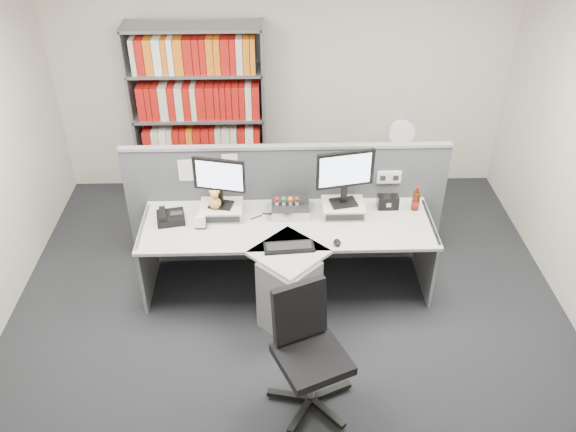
{
  "coord_description": "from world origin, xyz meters",
  "views": [
    {
      "loc": [
        -0.12,
        -3.54,
        3.8
      ],
      "look_at": [
        0.0,
        0.65,
        0.92
      ],
      "focal_mm": 37.56,
      "sensor_mm": 36.0,
      "label": 1
    }
  ],
  "objects_px": {
    "keyboard": "(289,247)",
    "desk_fan": "(401,135)",
    "mouse": "(337,242)",
    "shelving_unit": "(200,119)",
    "desk_phone": "(170,217)",
    "speaker": "(388,202)",
    "filing_cabinet": "(395,187)",
    "monitor_right": "(345,174)",
    "cola_bottle": "(416,201)",
    "desktop_pc": "(290,208)",
    "desk_calendar": "(200,223)",
    "monitor_left": "(219,179)",
    "desk": "(288,263)",
    "office_chair": "(307,347)"
  },
  "relations": [
    {
      "from": "desk",
      "to": "desk_phone",
      "type": "xyz_separation_m",
      "value": [
        -1.04,
        0.3,
        0.3
      ]
    },
    {
      "from": "keyboard",
      "to": "desk_calendar",
      "type": "xyz_separation_m",
      "value": [
        -0.77,
        0.32,
        0.04
      ]
    },
    {
      "from": "keyboard",
      "to": "desk_phone",
      "type": "xyz_separation_m",
      "value": [
        -1.05,
        0.43,
        0.03
      ]
    },
    {
      "from": "shelving_unit",
      "to": "office_chair",
      "type": "bearing_deg",
      "value": -70.92
    },
    {
      "from": "desk_phone",
      "to": "office_chair",
      "type": "xyz_separation_m",
      "value": [
        1.15,
        -1.37,
        -0.22
      ]
    },
    {
      "from": "mouse",
      "to": "shelving_unit",
      "type": "xyz_separation_m",
      "value": [
        -1.31,
        1.94,
        0.24
      ]
    },
    {
      "from": "mouse",
      "to": "monitor_right",
      "type": "bearing_deg",
      "value": 78.3
    },
    {
      "from": "desktop_pc",
      "to": "keyboard",
      "type": "bearing_deg",
      "value": -92.96
    },
    {
      "from": "speaker",
      "to": "filing_cabinet",
      "type": "height_order",
      "value": "speaker"
    },
    {
      "from": "monitor_left",
      "to": "filing_cabinet",
      "type": "relative_size",
      "value": 0.67
    },
    {
      "from": "office_chair",
      "to": "monitor_right",
      "type": "bearing_deg",
      "value": 74.66
    },
    {
      "from": "monitor_left",
      "to": "mouse",
      "type": "distance_m",
      "value": 1.16
    },
    {
      "from": "monitor_left",
      "to": "desk_phone",
      "type": "xyz_separation_m",
      "value": [
        -0.45,
        -0.08,
        -0.34
      ]
    },
    {
      "from": "keyboard",
      "to": "mouse",
      "type": "bearing_deg",
      "value": 6.29
    },
    {
      "from": "speaker",
      "to": "cola_bottle",
      "type": "height_order",
      "value": "cola_bottle"
    },
    {
      "from": "desktop_pc",
      "to": "desk_fan",
      "type": "distance_m",
      "value": 1.55
    },
    {
      "from": "monitor_left",
      "to": "keyboard",
      "type": "bearing_deg",
      "value": -40.99
    },
    {
      "from": "desk_phone",
      "to": "filing_cabinet",
      "type": "bearing_deg",
      "value": 26.12
    },
    {
      "from": "monitor_left",
      "to": "office_chair",
      "type": "height_order",
      "value": "monitor_left"
    },
    {
      "from": "monitor_left",
      "to": "desk_fan",
      "type": "xyz_separation_m",
      "value": [
        1.79,
        1.02,
        -0.12
      ]
    },
    {
      "from": "desktop_pc",
      "to": "shelving_unit",
      "type": "bearing_deg",
      "value": 122.91
    },
    {
      "from": "desk_phone",
      "to": "desk_fan",
      "type": "bearing_deg",
      "value": 26.11
    },
    {
      "from": "filing_cabinet",
      "to": "shelving_unit",
      "type": "bearing_deg",
      "value": 167.93
    },
    {
      "from": "desktop_pc",
      "to": "shelving_unit",
      "type": "height_order",
      "value": "shelving_unit"
    },
    {
      "from": "monitor_right",
      "to": "desktop_pc",
      "type": "xyz_separation_m",
      "value": [
        -0.48,
        0.03,
        -0.37
      ]
    },
    {
      "from": "keyboard",
      "to": "desk_calendar",
      "type": "bearing_deg",
      "value": 157.34
    },
    {
      "from": "desk_phone",
      "to": "shelving_unit",
      "type": "height_order",
      "value": "shelving_unit"
    },
    {
      "from": "shelving_unit",
      "to": "speaker",
      "type": "bearing_deg",
      "value": -37.3
    },
    {
      "from": "monitor_right",
      "to": "desk_fan",
      "type": "bearing_deg",
      "value": 55.76
    },
    {
      "from": "desk_calendar",
      "to": "desk_fan",
      "type": "distance_m",
      "value": 2.32
    },
    {
      "from": "desk_phone",
      "to": "speaker",
      "type": "height_order",
      "value": "speaker"
    },
    {
      "from": "mouse",
      "to": "speaker",
      "type": "height_order",
      "value": "speaker"
    },
    {
      "from": "desk_fan",
      "to": "office_chair",
      "type": "xyz_separation_m",
      "value": [
        -1.09,
        -2.47,
        -0.45
      ]
    },
    {
      "from": "keyboard",
      "to": "desk_calendar",
      "type": "height_order",
      "value": "desk_calendar"
    },
    {
      "from": "monitor_left",
      "to": "desk_fan",
      "type": "bearing_deg",
      "value": 29.56
    },
    {
      "from": "shelving_unit",
      "to": "monitor_left",
      "type": "bearing_deg",
      "value": -78.07
    },
    {
      "from": "keyboard",
      "to": "desk_phone",
      "type": "height_order",
      "value": "desk_phone"
    },
    {
      "from": "keyboard",
      "to": "filing_cabinet",
      "type": "distance_m",
      "value": 1.98
    },
    {
      "from": "monitor_right",
      "to": "mouse",
      "type": "xyz_separation_m",
      "value": [
        -0.1,
        -0.47,
        -0.4
      ]
    },
    {
      "from": "desktop_pc",
      "to": "filing_cabinet",
      "type": "bearing_deg",
      "value": 40.25
    },
    {
      "from": "keyboard",
      "to": "desk_fan",
      "type": "xyz_separation_m",
      "value": [
        1.2,
        1.53,
        0.25
      ]
    },
    {
      "from": "filing_cabinet",
      "to": "keyboard",
      "type": "bearing_deg",
      "value": -128.0
    },
    {
      "from": "desk_fan",
      "to": "keyboard",
      "type": "bearing_deg",
      "value": -128.01
    },
    {
      "from": "desktop_pc",
      "to": "keyboard",
      "type": "relative_size",
      "value": 0.79
    },
    {
      "from": "mouse",
      "to": "office_chair",
      "type": "bearing_deg",
      "value": -107.04
    },
    {
      "from": "desk_phone",
      "to": "cola_bottle",
      "type": "relative_size",
      "value": 1.17
    },
    {
      "from": "desk_calendar",
      "to": "monitor_left",
      "type": "bearing_deg",
      "value": 48.87
    },
    {
      "from": "monitor_right",
      "to": "mouse",
      "type": "bearing_deg",
      "value": -101.7
    },
    {
      "from": "desk",
      "to": "desktop_pc",
      "type": "relative_size",
      "value": 7.63
    },
    {
      "from": "desktop_pc",
      "to": "monitor_right",
      "type": "bearing_deg",
      "value": -3.16
    }
  ]
}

